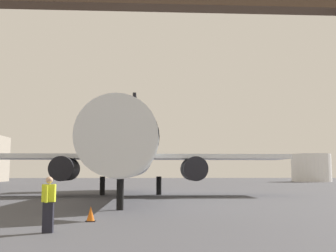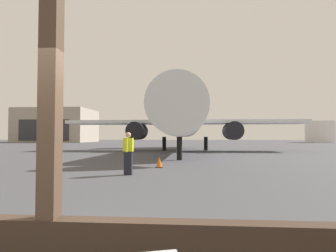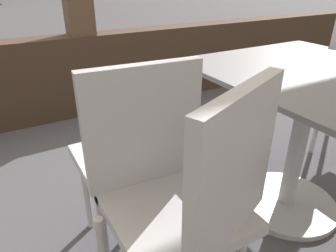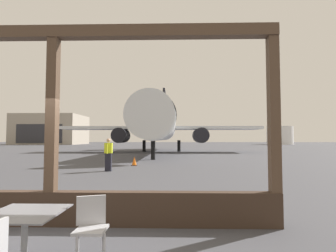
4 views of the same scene
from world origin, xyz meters
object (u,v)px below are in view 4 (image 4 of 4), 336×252
Objects in this scene: distant_hangar at (51,130)px; ground_crew_worker at (108,154)px; airplane at (160,125)px; traffic_cone at (134,161)px; dining_table at (25,234)px; cafe_chair_window_left at (91,223)px; fuel_storage_tank at (280,135)px.

ground_crew_worker is at bearing -62.51° from distant_hangar.
airplane is 51.71× the size of traffic_cone.
airplane is (0.16, 29.56, 2.99)m from dining_table.
dining_table is at bearing -81.39° from ground_crew_worker.
traffic_cone is (0.94, 2.92, -0.63)m from ground_crew_worker.
fuel_storage_tank is (35.96, 83.02, 2.41)m from cafe_chair_window_left.
cafe_chair_window_left is 0.11× the size of fuel_storage_tank.
dining_table is at bearing -64.64° from distant_hangar.
cafe_chair_window_left is (0.78, 0.26, 0.06)m from dining_table.
dining_table is at bearing -87.23° from traffic_cone.
ground_crew_worker is at bearing -107.80° from traffic_cone.
cafe_chair_window_left is 0.04× the size of distant_hangar.
fuel_storage_tank is (37.39, 69.88, 2.68)m from traffic_cone.
airplane is at bearing -124.25° from fuel_storage_tank.
dining_table is 0.04× the size of distant_hangar.
cafe_chair_window_left is at bearing -83.81° from traffic_cone.
dining_table is 0.82m from cafe_chair_window_left.
cafe_chair_window_left is 10.50m from ground_crew_worker.
fuel_storage_tank is at bearing 62.24° from ground_crew_worker.
distant_hangar is at bearing 115.36° from dining_table.
cafe_chair_window_left is 29.45m from airplane.
airplane is (-0.61, 29.30, 2.93)m from cafe_chair_window_left.
cafe_chair_window_left is 92.49m from distant_hangar.
distant_hangar reaches higher than traffic_cone.
distant_hangar is (-40.30, 83.13, 4.34)m from cafe_chair_window_left.
distant_hangar is (-37.94, 72.92, 3.98)m from ground_crew_worker.
distant_hangar is at bearing 126.40° from airplane.
airplane reaches higher than cafe_chair_window_left.
dining_table is 1.01× the size of cafe_chair_window_left.
fuel_storage_tank reaches higher than cafe_chair_window_left.
dining_table is 1.56× the size of traffic_cone.
airplane reaches higher than traffic_cone.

